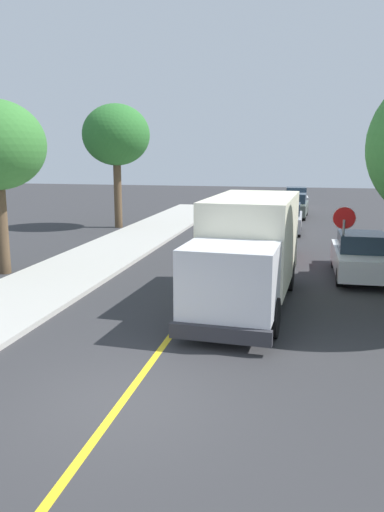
# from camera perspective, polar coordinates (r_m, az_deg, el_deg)

# --- Properties ---
(ground_plane) EXTENTS (120.00, 120.00, 0.00)m
(ground_plane) POSITION_cam_1_polar(r_m,az_deg,el_deg) (9.84, -7.84, -15.87)
(ground_plane) COLOR #303033
(centre_line_yellow) EXTENTS (0.16, 56.00, 0.01)m
(centre_line_yellow) POSITION_cam_1_polar(r_m,az_deg,el_deg) (18.98, 2.59, -2.21)
(centre_line_yellow) COLOR gold
(centre_line_yellow) RESTS_ON ground
(box_truck) EXTENTS (2.79, 7.30, 3.20)m
(box_truck) POSITION_cam_1_polar(r_m,az_deg,el_deg) (15.13, 6.34, 1.01)
(box_truck) COLOR #F2EDCC
(box_truck) RESTS_ON ground
(parked_car_near) EXTENTS (1.98, 4.47, 1.67)m
(parked_car_near) POSITION_cam_1_polar(r_m,az_deg,el_deg) (22.21, 8.55, 1.77)
(parked_car_near) COLOR maroon
(parked_car_near) RESTS_ON ground
(parked_car_mid) EXTENTS (1.82, 4.41, 1.67)m
(parked_car_mid) POSITION_cam_1_polar(r_m,az_deg,el_deg) (29.46, 10.40, 4.10)
(parked_car_mid) COLOR #B7B7BC
(parked_car_mid) RESTS_ON ground
(parked_car_far) EXTENTS (2.02, 4.48, 1.67)m
(parked_car_far) POSITION_cam_1_polar(r_m,az_deg,el_deg) (36.48, 11.34, 5.47)
(parked_car_far) COLOR #4C564C
(parked_car_far) RESTS_ON ground
(parked_car_furthest) EXTENTS (2.01, 4.48, 1.67)m
(parked_car_furthest) POSITION_cam_1_polar(r_m,az_deg,el_deg) (43.14, 11.55, 6.37)
(parked_car_furthest) COLOR silver
(parked_car_furthest) RESTS_ON ground
(parked_van_across) EXTENTS (1.84, 4.41, 1.67)m
(parked_van_across) POSITION_cam_1_polar(r_m,az_deg,el_deg) (19.49, 18.29, -0.05)
(parked_van_across) COLOR silver
(parked_van_across) RESTS_ON ground
(stop_sign) EXTENTS (0.80, 0.10, 2.65)m
(stop_sign) POSITION_cam_1_polar(r_m,az_deg,el_deg) (18.67, 16.60, 2.88)
(stop_sign) COLOR gray
(stop_sign) RESTS_ON ground
(street_tree_down_block) EXTENTS (3.97, 3.97, 7.30)m
(street_tree_down_block) POSITION_cam_1_polar(r_m,az_deg,el_deg) (31.17, -8.48, 13.17)
(street_tree_down_block) COLOR brown
(street_tree_down_block) RESTS_ON ground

